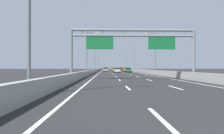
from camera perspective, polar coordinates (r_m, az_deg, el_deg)
ground_plane at (r=102.43m, az=0.17°, el=-0.97°), size 260.00×260.00×0.00m
lane_dash_left_0 at (r=6.27m, az=13.72°, el=-14.16°), size 0.16×3.00×0.01m
lane_dash_left_1 at (r=15.02m, az=4.48°, el=-5.93°), size 0.16×3.00×0.01m
lane_dash_left_2 at (r=23.96m, az=2.14°, el=-3.75°), size 0.16×3.00×0.01m
lane_dash_left_3 at (r=32.93m, az=1.08°, el=-2.76°), size 0.16×3.00×0.01m
lane_dash_left_4 at (r=41.92m, az=0.48°, el=-2.19°), size 0.16×3.00×0.01m
lane_dash_left_5 at (r=50.91m, az=0.08°, el=-1.83°), size 0.16×3.00×0.01m
lane_dash_left_6 at (r=59.90m, az=-0.19°, el=-1.57°), size 0.16×3.00×0.01m
lane_dash_left_7 at (r=68.89m, az=-0.39°, el=-1.38°), size 0.16×3.00×0.01m
lane_dash_left_8 at (r=77.89m, az=-0.55°, el=-1.23°), size 0.16×3.00×0.01m
lane_dash_left_9 at (r=86.89m, az=-0.67°, el=-1.12°), size 0.16×3.00×0.01m
lane_dash_left_10 at (r=95.88m, az=-0.77°, el=-1.02°), size 0.16×3.00×0.01m
lane_dash_left_11 at (r=104.88m, az=-0.85°, el=-0.95°), size 0.16×3.00×0.01m
lane_dash_left_12 at (r=113.88m, az=-0.92°, el=-0.88°), size 0.16×3.00×0.01m
lane_dash_left_13 at (r=122.88m, az=-0.98°, el=-0.82°), size 0.16×3.00×0.01m
lane_dash_left_14 at (r=131.88m, az=-1.04°, el=-0.78°), size 0.16×3.00×0.01m
lane_dash_left_15 at (r=140.88m, az=-1.08°, el=-0.73°), size 0.16×3.00×0.01m
lane_dash_left_16 at (r=149.88m, az=-1.12°, el=-0.70°), size 0.16×3.00×0.01m
lane_dash_left_17 at (r=158.87m, az=-1.15°, el=-0.66°), size 0.16×3.00×0.01m
lane_dash_right_1 at (r=15.82m, az=17.62°, el=-5.63°), size 0.16×3.00×0.01m
lane_dash_right_2 at (r=24.47m, az=10.60°, el=-3.68°), size 0.16×3.00×0.01m
lane_dash_right_3 at (r=33.31m, az=7.29°, el=-2.73°), size 0.16×3.00×0.01m
lane_dash_right_4 at (r=42.21m, az=5.37°, el=-2.18°), size 0.16×3.00×0.01m
lane_dash_right_5 at (r=51.15m, az=4.12°, el=-1.82°), size 0.16×3.00×0.01m
lane_dash_right_6 at (r=60.10m, az=3.24°, el=-1.57°), size 0.16×3.00×0.01m
lane_dash_right_7 at (r=69.07m, az=2.60°, el=-1.38°), size 0.16×3.00×0.01m
lane_dash_right_8 at (r=78.05m, az=2.10°, el=-1.23°), size 0.16×3.00×0.01m
lane_dash_right_9 at (r=87.03m, az=1.70°, el=-1.12°), size 0.16×3.00×0.01m
lane_dash_right_10 at (r=96.01m, az=1.38°, el=-1.02°), size 0.16×3.00×0.01m
lane_dash_right_11 at (r=105.00m, az=1.11°, el=-0.95°), size 0.16×3.00×0.01m
lane_dash_right_12 at (r=113.99m, az=0.89°, el=-0.88°), size 0.16×3.00×0.01m
lane_dash_right_13 at (r=122.98m, az=0.69°, el=-0.82°), size 0.16×3.00×0.01m
lane_dash_right_14 at (r=131.97m, az=0.53°, el=-0.78°), size 0.16×3.00×0.01m
lane_dash_right_15 at (r=140.96m, az=0.38°, el=-0.73°), size 0.16×3.00×0.01m
lane_dash_right_16 at (r=149.96m, az=0.26°, el=-0.70°), size 0.16×3.00×0.01m
lane_dash_right_17 at (r=158.95m, az=0.14°, el=-0.66°), size 0.16×3.00×0.01m
edge_line_left at (r=90.39m, az=-2.90°, el=-1.08°), size 0.16×176.00×0.01m
edge_line_right at (r=90.79m, az=3.74°, el=-1.08°), size 0.16×176.00×0.01m
barrier_left at (r=112.42m, az=-3.51°, el=-0.65°), size 0.45×220.00×0.95m
barrier_right at (r=112.84m, az=3.51°, el=-0.65°), size 0.45×220.00×0.95m
sign_gantry at (r=25.43m, az=5.90°, el=7.28°), size 15.81×0.36×6.36m
streetlamp_left_mid at (r=45.06m, az=-6.91°, el=4.81°), size 2.58×0.28×9.50m
streetlamp_right_mid at (r=46.18m, az=11.94°, el=4.70°), size 2.58×0.28×9.50m
streetlamp_left_far at (r=78.37m, az=-4.70°, el=2.72°), size 2.58×0.28×9.50m
streetlamp_right_far at (r=79.02m, az=6.19°, el=2.69°), size 2.58×0.28×9.50m
streetlamp_left_distant at (r=111.77m, az=-3.81°, el=1.87°), size 2.58×0.28×9.50m
streetlamp_right_distant at (r=112.23m, az=3.83°, el=1.86°), size 2.58×0.28×9.50m
green_car at (r=61.82m, az=4.67°, el=-0.86°), size 1.77×4.12×1.39m
blue_car at (r=124.99m, az=-1.78°, el=-0.46°), size 1.71×4.60×1.54m
white_car at (r=59.63m, az=1.42°, el=-0.88°), size 1.77×4.22×1.42m
yellow_car at (r=69.29m, az=4.10°, el=-0.76°), size 1.85×4.56×1.47m
orange_car at (r=99.23m, az=0.22°, el=-0.57°), size 1.71×4.44×1.45m
silver_car at (r=74.95m, az=-1.78°, el=-0.69°), size 1.76×4.67×1.53m
red_car at (r=95.81m, az=2.59°, el=-0.58°), size 1.89×4.61×1.48m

